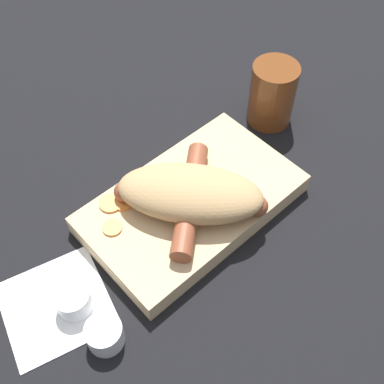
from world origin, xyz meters
TOP-DOWN VIEW (x-y plane):
  - ground_plane at (0.00, 0.00)m, footprint 3.00×3.00m
  - food_tray at (0.00, 0.00)m, footprint 0.27×0.16m
  - bread_roll at (0.01, 0.01)m, footprint 0.18×0.19m
  - sausage at (0.01, 0.01)m, footprint 0.14×0.15m
  - pickled_veggies at (0.09, -0.05)m, footprint 0.06×0.07m
  - napkin at (0.20, -0.01)m, footprint 0.14×0.14m
  - condiment_cup_near at (0.19, 0.01)m, footprint 0.04×0.04m
  - condiment_cup_far at (0.19, 0.06)m, footprint 0.04×0.04m
  - drink_glass at (-0.20, -0.05)m, footprint 0.07×0.07m

SIDE VIEW (x-z plane):
  - ground_plane at x=0.00m, z-range 0.00..0.00m
  - napkin at x=0.20m, z-range 0.00..0.00m
  - condiment_cup_near at x=0.19m, z-range 0.00..0.03m
  - condiment_cup_far at x=0.19m, z-range 0.00..0.03m
  - food_tray at x=0.00m, z-range 0.00..0.03m
  - pickled_veggies at x=0.09m, z-range 0.03..0.03m
  - sausage at x=0.01m, z-range 0.03..0.06m
  - drink_glass at x=-0.20m, z-range 0.00..0.10m
  - bread_roll at x=0.01m, z-range 0.03..0.08m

